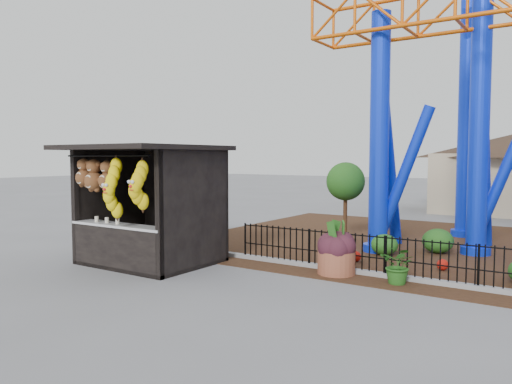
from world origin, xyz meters
The scene contains 9 objects.
ground centered at (0.00, 0.00, 0.00)m, with size 120.00×120.00×0.00m, color slate.
mulch_bed centered at (4.00, 8.00, 0.01)m, with size 18.00×12.00×0.02m, color #331E11.
curb centered at (4.00, 3.00, 0.06)m, with size 18.00×0.18×0.12m, color gray.
prize_booth centered at (-3.01, 0.90, 1.54)m, with size 3.50×3.40×3.12m.
picket_fence centered at (4.90, 3.00, 0.50)m, with size 12.20×0.06×1.00m, color black, non-canonical shape.
terracotta_planter centered at (1.69, 2.70, 0.29)m, with size 0.90×0.90×0.57m, color brown.
planter_foliage centered at (1.69, 2.70, 0.89)m, with size 0.70×0.70×0.64m, color #35151E.
potted_plant centered at (3.24, 2.60, 0.43)m, with size 0.77×0.67×0.86m, color #1B5D1C.
landscaping centered at (4.33, 5.71, 0.31)m, with size 8.42×3.49×0.72m.
Camera 1 is at (6.67, -8.20, 2.82)m, focal length 35.00 mm.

